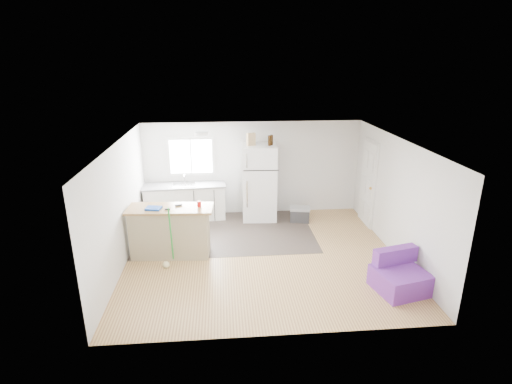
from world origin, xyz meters
The scene contains 19 objects.
room centered at (0.00, 0.00, 1.20)m, with size 5.51×5.01×2.41m.
vinyl_zone centered at (-0.73, 1.25, 0.00)m, with size 4.05×2.50×0.00m, color #352B27.
window centered at (-1.55, 2.49, 1.55)m, with size 1.18×0.06×0.98m.
interior_door centered at (2.72, 1.55, 1.02)m, with size 0.11×0.92×2.10m.
ceiling_fixture centered at (-1.20, 1.20, 2.36)m, with size 0.30×0.30×0.07m, color white.
kitchen_cabinets centered at (-1.73, 2.18, 0.46)m, with size 2.07×0.77×1.18m.
peninsula centered at (-1.87, 0.22, 0.53)m, with size 1.75×0.77×1.05m.
refrigerator centered at (0.14, 2.09, 0.95)m, with size 0.88×0.83×1.90m.
cooler centered at (1.12, 1.76, 0.19)m, with size 0.54×0.41×0.37m.
purple_seat centered at (2.28, -1.44, 0.25)m, with size 0.99×0.96×0.69m.
cleaner_jug centered at (-1.37, 0.00, 0.13)m, with size 0.16×0.14×0.30m.
mop centered at (-1.89, -0.28, 0.23)m, with size 0.21×0.36×1.27m.
red_cup centered at (-1.26, 0.22, 1.11)m, with size 0.08×0.08×0.12m, color red.
blue_tray centered at (-2.16, 0.16, 1.07)m, with size 0.30×0.22×0.04m, color #1242B0.
tool_a centered at (-1.68, 0.30, 1.07)m, with size 0.14×0.05×0.03m, color black.
tool_b centered at (-1.88, 0.10, 1.07)m, with size 0.10×0.04×0.03m, color black.
cardboard_box centered at (-0.07, 2.04, 2.05)m, with size 0.20×0.10×0.30m, color tan.
bottle_left centered at (0.37, 1.99, 2.02)m, with size 0.07×0.07×0.25m, color #331D09.
bottle_right centered at (0.43, 2.06, 2.02)m, with size 0.07×0.07×0.25m, color #331D09.
Camera 1 is at (-0.77, -7.37, 3.92)m, focal length 28.00 mm.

